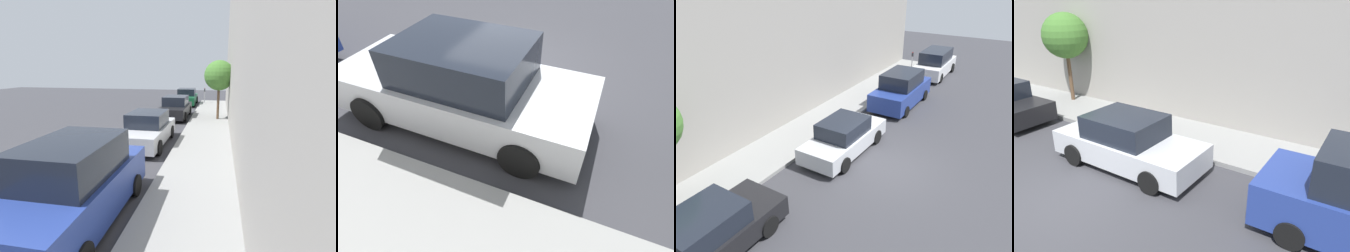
# 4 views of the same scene
# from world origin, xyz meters

# --- Properties ---
(ground_plane) EXTENTS (60.00, 60.00, 0.00)m
(ground_plane) POSITION_xyz_m (0.00, 0.00, 0.00)
(ground_plane) COLOR #38383D
(sidewalk) EXTENTS (2.50, 32.00, 0.15)m
(sidewalk) POSITION_xyz_m (4.75, 0.00, 0.07)
(sidewalk) COLOR gray
(sidewalk) RESTS_ON ground_plane
(parked_sedan_third) EXTENTS (1.92, 4.52, 1.54)m
(parked_sedan_third) POSITION_xyz_m (2.17, -0.21, 0.72)
(parked_sedan_third) COLOR #B7BABF
(parked_sedan_third) RESTS_ON ground_plane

